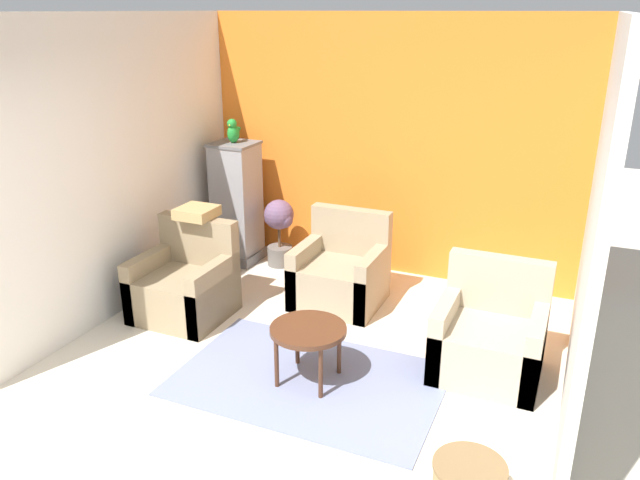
{
  "coord_description": "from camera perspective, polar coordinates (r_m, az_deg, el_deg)",
  "views": [
    {
      "loc": [
        1.95,
        -2.66,
        2.78
      ],
      "look_at": [
        0.0,
        1.81,
        0.97
      ],
      "focal_mm": 35.0,
      "sensor_mm": 36.0,
      "label": 1
    }
  ],
  "objects": [
    {
      "name": "potted_plant",
      "position": [
        7.08,
        -3.77,
        1.3
      ],
      "size": [
        0.37,
        0.34,
        0.78
      ],
      "color": "#66605B",
      "rests_on": "ground_plane"
    },
    {
      "name": "armchair_right",
      "position": [
        5.23,
        15.24,
        -8.76
      ],
      "size": [
        0.83,
        0.77,
        0.91
      ],
      "color": "tan",
      "rests_on": "ground_plane"
    },
    {
      "name": "wall_left",
      "position": [
        6.17,
        -17.94,
        6.28
      ],
      "size": [
        0.06,
        3.62,
        2.76
      ],
      "color": "silver",
      "rests_on": "ground_plane"
    },
    {
      "name": "parrot",
      "position": [
        7.02,
        -7.93,
        9.8
      ],
      "size": [
        0.13,
        0.23,
        0.27
      ],
      "color": "#1E842D",
      "rests_on": "birdcage"
    },
    {
      "name": "armchair_left",
      "position": [
        6.09,
        -12.23,
        -4.17
      ],
      "size": [
        0.83,
        0.77,
        0.91
      ],
      "color": "#8E7A5B",
      "rests_on": "ground_plane"
    },
    {
      "name": "wall_right",
      "position": [
        4.69,
        23.76,
        1.24
      ],
      "size": [
        0.06,
        3.62,
        2.76
      ],
      "color": "silver",
      "rests_on": "ground_plane"
    },
    {
      "name": "ground_plane",
      "position": [
        4.32,
        -10.27,
        -20.1
      ],
      "size": [
        20.0,
        20.0,
        0.0
      ],
      "primitive_type": "plane",
      "color": "beige",
      "rests_on": "ground"
    },
    {
      "name": "throw_pillow",
      "position": [
        6.07,
        -11.2,
        2.5
      ],
      "size": [
        0.34,
        0.34,
        0.1
      ],
      "color": "tan",
      "rests_on": "armchair_left"
    },
    {
      "name": "armchair_middle",
      "position": [
        6.21,
        1.9,
        -3.2
      ],
      "size": [
        0.83,
        0.77,
        0.91
      ],
      "color": "#9E896B",
      "rests_on": "ground_plane"
    },
    {
      "name": "wall_back_accent",
      "position": [
        6.75,
        6.31,
        8.3
      ],
      "size": [
        4.18,
        0.06,
        2.76
      ],
      "color": "orange",
      "rests_on": "ground_plane"
    },
    {
      "name": "coffee_table",
      "position": [
        4.87,
        -1.08,
        -8.53
      ],
      "size": [
        0.6,
        0.6,
        0.48
      ],
      "color": "#472819",
      "rests_on": "ground_plane"
    },
    {
      "name": "area_rug",
      "position": [
        5.09,
        -1.05,
        -12.65
      ],
      "size": [
        2.08,
        1.36,
        0.01
      ],
      "color": "slate",
      "rests_on": "ground_plane"
    },
    {
      "name": "birdcage",
      "position": [
        7.21,
        -7.62,
        3.31
      ],
      "size": [
        0.5,
        0.5,
        1.39
      ],
      "color": "slate",
      "rests_on": "ground_plane"
    }
  ]
}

